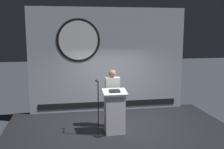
# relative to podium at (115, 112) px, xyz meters

# --- Properties ---
(ground_plane) EXTENTS (40.00, 40.00, 0.00)m
(ground_plane) POSITION_rel_podium_xyz_m (0.19, 0.31, -0.89)
(ground_plane) COLOR #383D47
(stage_platform) EXTENTS (6.40, 4.00, 0.30)m
(stage_platform) POSITION_rel_podium_xyz_m (0.19, 0.31, -0.74)
(stage_platform) COLOR black
(stage_platform) RESTS_ON ground
(banner_display) EXTENTS (5.32, 0.12, 3.51)m
(banner_display) POSITION_rel_podium_xyz_m (0.16, 2.15, 1.17)
(banner_display) COLOR #B2B7C1
(banner_display) RESTS_ON stage_platform
(podium) EXTENTS (0.64, 0.50, 1.21)m
(podium) POSITION_rel_podium_xyz_m (0.00, 0.00, 0.00)
(podium) COLOR silver
(podium) RESTS_ON stage_platform
(speaker_person) EXTENTS (0.40, 0.26, 1.67)m
(speaker_person) POSITION_rel_podium_xyz_m (0.03, 0.48, 0.26)
(speaker_person) COLOR black
(speaker_person) RESTS_ON stage_platform
(microphone_stand) EXTENTS (0.24, 0.49, 1.48)m
(microphone_stand) POSITION_rel_podium_xyz_m (-0.46, -0.10, -0.08)
(microphone_stand) COLOR black
(microphone_stand) RESTS_ON stage_platform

